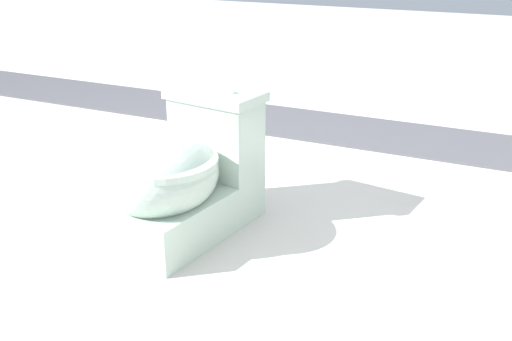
# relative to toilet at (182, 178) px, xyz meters

# --- Properties ---
(ground_plane) EXTENTS (14.00, 14.00, 0.00)m
(ground_plane) POSITION_rel_toilet_xyz_m (-0.21, -0.07, -0.22)
(ground_plane) COLOR beige
(gravel_strip) EXTENTS (0.56, 8.00, 0.01)m
(gravel_strip) POSITION_rel_toilet_xyz_m (-1.46, 0.43, -0.21)
(gravel_strip) COLOR #4C4C51
(gravel_strip) RESTS_ON ground
(toilet) EXTENTS (0.68, 0.46, 0.52)m
(toilet) POSITION_rel_toilet_xyz_m (0.00, 0.00, 0.00)
(toilet) COLOR #B2C6B7
(toilet) RESTS_ON ground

